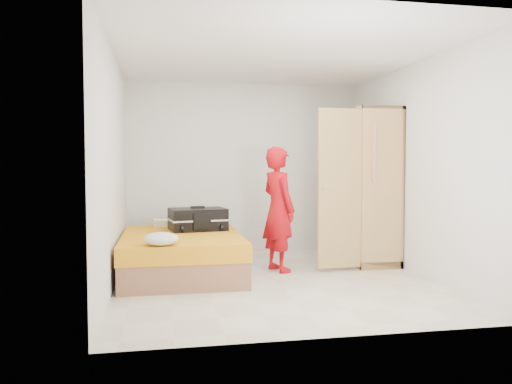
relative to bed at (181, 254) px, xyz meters
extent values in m
plane|color=beige|center=(1.05, -0.54, -0.25)|extent=(4.00, 4.00, 0.00)
plane|color=white|center=(1.05, -0.54, 2.35)|extent=(4.00, 4.00, 0.00)
cube|color=white|center=(1.05, 1.46, 1.05)|extent=(3.60, 0.02, 2.60)
cube|color=white|center=(1.05, -2.54, 1.05)|extent=(3.60, 0.02, 2.60)
cube|color=white|center=(-0.75, -0.54, 1.05)|extent=(0.02, 4.00, 2.60)
cube|color=white|center=(2.85, -0.54, 1.05)|extent=(0.02, 4.00, 2.60)
cube|color=#8E5E40|center=(0.00, 0.00, -0.10)|extent=(1.40, 2.00, 0.30)
cube|color=gold|center=(0.00, 0.00, 0.15)|extent=(1.42, 2.02, 0.20)
cube|color=tan|center=(2.82, 0.36, 0.80)|extent=(0.04, 1.20, 2.10)
cube|color=tan|center=(2.55, -0.22, 0.80)|extent=(0.58, 0.04, 2.10)
cube|color=tan|center=(2.55, 0.94, 0.80)|extent=(0.58, 0.04, 2.10)
cube|color=tan|center=(2.55, 0.36, 1.83)|extent=(0.58, 1.20, 0.04)
cube|color=tan|center=(2.55, 0.36, -0.20)|extent=(0.58, 1.20, 0.10)
cube|color=tan|center=(2.28, 0.66, 0.80)|extent=(0.04, 0.59, 2.00)
cube|color=tan|center=(1.97, -0.23, 0.80)|extent=(0.59, 0.10, 2.00)
cylinder|color=#B2B2B7|center=(2.55, 0.36, 1.67)|extent=(0.02, 1.10, 0.02)
imported|color=#B80B19|center=(1.22, -0.04, 0.54)|extent=(0.55, 0.67, 1.58)
cube|color=black|center=(0.22, 0.33, 0.39)|extent=(0.77, 0.60, 0.28)
cube|color=black|center=(0.22, 0.33, 0.55)|extent=(0.19, 0.08, 0.03)
ellipsoid|color=white|center=(-0.24, -0.88, 0.32)|extent=(0.36, 0.36, 0.14)
cube|color=white|center=(-0.10, 0.85, 0.29)|extent=(0.50, 0.25, 0.09)
camera|label=1|loc=(-0.23, -6.17, 1.08)|focal=35.00mm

